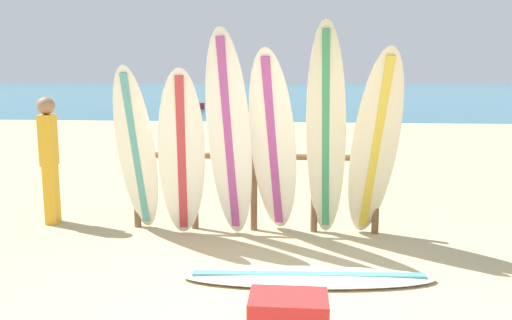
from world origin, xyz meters
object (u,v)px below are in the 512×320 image
at_px(surfboard_leaning_right, 375,147).
at_px(surfboard_leaning_center, 273,145).
at_px(surfboard_leaning_far_left, 136,151).
at_px(small_boat_offshore, 184,104).
at_px(beachgoer_standing, 49,155).
at_px(cooler_box, 288,318).
at_px(surfboard_lying_on_sand, 308,277).
at_px(surfboard_leaning_center_left, 229,137).
at_px(surfboard_rack, 254,178).
at_px(surfboard_leaning_left, 182,155).
at_px(surfboard_leaning_center_right, 326,133).

bearing_deg(surfboard_leaning_right, surfboard_leaning_center, 177.21).
bearing_deg(surfboard_leaning_far_left, surfboard_leaning_center, 0.58).
relative_size(surfboard_leaning_right, small_boat_offshore, 0.85).
height_order(surfboard_leaning_right, beachgoer_standing, surfboard_leaning_right).
xyz_separation_m(surfboard_leaning_center, cooler_box, (0.27, -2.51, -0.98)).
bearing_deg(small_boat_offshore, surfboard_lying_on_sand, -74.31).
bearing_deg(surfboard_leaning_far_left, surfboard_leaning_center_left, -4.82).
distance_m(surfboard_rack, small_boat_offshore, 24.60).
height_order(surfboard_leaning_left, cooler_box, surfboard_leaning_left).
xyz_separation_m(surfboard_leaning_far_left, surfboard_lying_on_sand, (2.13, -1.31, -1.03)).
distance_m(surfboard_rack, surfboard_lying_on_sand, 1.89).
bearing_deg(cooler_box, surfboard_leaning_right, 68.71).
xyz_separation_m(surfboard_leaning_far_left, surfboard_leaning_left, (0.60, -0.12, -0.02)).
relative_size(surfboard_leaning_center_right, surfboard_leaning_right, 1.13).
relative_size(surfboard_leaning_far_left, surfboard_leaning_right, 0.92).
bearing_deg(surfboard_leaning_center, cooler_box, -83.87).
distance_m(surfboard_leaning_left, cooler_box, 2.87).
bearing_deg(beachgoer_standing, surfboard_leaning_center_right, -5.56).
distance_m(surfboard_leaning_center, surfboard_leaning_right, 1.21).
relative_size(surfboard_leaning_far_left, surfboard_leaning_left, 1.02).
bearing_deg(surfboard_leaning_left, surfboard_leaning_right, 1.96).
distance_m(surfboard_rack, surfboard_leaning_center, 0.62).
xyz_separation_m(surfboard_leaning_center, beachgoer_standing, (-3.03, 0.36, -0.22)).
bearing_deg(surfboard_lying_on_sand, cooler_box, -97.93).
height_order(surfboard_lying_on_sand, beachgoer_standing, beachgoer_standing).
height_order(surfboard_leaning_center_left, surfboard_leaning_center_right, surfboard_leaning_center_right).
distance_m(surfboard_leaning_left, surfboard_lying_on_sand, 2.19).
relative_size(surfboard_leaning_center_left, cooler_box, 4.24).
bearing_deg(surfboard_leaning_center_right, surfboard_leaning_center, -179.34).
bearing_deg(surfboard_rack, surfboard_lying_on_sand, -66.77).
relative_size(surfboard_leaning_far_left, surfboard_leaning_center_left, 0.84).
bearing_deg(surfboard_leaning_far_left, surfboard_leaning_right, -0.82).
bearing_deg(beachgoer_standing, surfboard_leaning_center_left, -10.84).
bearing_deg(surfboard_leaning_center_right, surfboard_leaning_right, -6.57).
distance_m(surfboard_leaning_far_left, surfboard_leaning_center_left, 1.20).
distance_m(surfboard_leaning_center_left, beachgoer_standing, 2.58).
relative_size(surfboard_leaning_center, small_boat_offshore, 0.85).
xyz_separation_m(surfboard_leaning_center, small_boat_offshore, (-6.69, 24.03, -0.90)).
relative_size(surfboard_lying_on_sand, small_boat_offshore, 0.93).
bearing_deg(cooler_box, surfboard_leaning_center_right, 81.41).
bearing_deg(surfboard_leaning_right, surfboard_leaning_center_left, -178.07).
height_order(surfboard_leaning_center, small_boat_offshore, surfboard_leaning_center).
distance_m(surfboard_leaning_far_left, cooler_box, 3.30).
height_order(surfboard_leaning_far_left, surfboard_leaning_center, surfboard_leaning_center).
xyz_separation_m(surfboard_leaning_left, beachgoer_standing, (-1.93, 0.50, -0.10)).
bearing_deg(surfboard_leaning_far_left, surfboard_leaning_center_right, 0.60).
relative_size(surfboard_leaning_left, cooler_box, 3.49).
distance_m(surfboard_leaning_center_right, small_boat_offshore, 25.14).
distance_m(surfboard_rack, cooler_box, 2.90).
relative_size(small_boat_offshore, cooler_box, 4.54).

